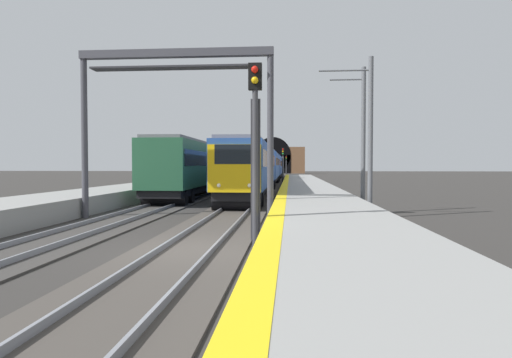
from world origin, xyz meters
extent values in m
plane|color=#302D2B|center=(0.00, 0.00, 0.00)|extent=(320.00, 320.00, 0.00)
cube|color=gray|center=(0.00, -4.03, 0.45)|extent=(112.00, 3.84, 0.90)
cube|color=yellow|center=(0.00, -2.37, 0.91)|extent=(112.00, 0.50, 0.01)
cube|color=#423D38|center=(0.00, 0.00, 0.03)|extent=(160.00, 3.19, 0.06)
cube|color=gray|center=(0.00, 0.72, 0.14)|extent=(160.00, 0.07, 0.15)
cube|color=gray|center=(0.00, -0.72, 0.14)|extent=(160.00, 0.07, 0.15)
cube|color=#383533|center=(0.00, 4.54, 0.03)|extent=(160.00, 3.07, 0.06)
cube|color=gray|center=(0.00, 5.26, 0.14)|extent=(160.00, 0.07, 0.15)
cube|color=gray|center=(0.00, 3.82, 0.14)|extent=(160.00, 0.07, 0.15)
cube|color=#264C99|center=(18.60, 0.00, 2.39)|extent=(18.36, 2.80, 2.69)
cube|color=black|center=(18.60, 0.00, 2.76)|extent=(17.62, 2.83, 0.92)
cube|color=slate|center=(18.60, 0.00, 3.83)|extent=(17.81, 2.39, 0.20)
cube|color=black|center=(18.60, 0.00, 0.84)|extent=(17.99, 2.47, 0.55)
cylinder|color=black|center=(10.43, -0.02, 0.50)|extent=(1.00, 2.54, 0.99)
cylinder|color=black|center=(12.23, -0.02, 0.50)|extent=(1.00, 2.54, 0.99)
cylinder|color=black|center=(24.98, 0.02, 0.50)|extent=(1.00, 2.54, 0.99)
cylinder|color=black|center=(26.78, 0.02, 0.50)|extent=(1.00, 2.54, 0.99)
cube|color=#E5B20F|center=(9.39, -0.02, 2.23)|extent=(0.13, 2.65, 2.37)
cube|color=black|center=(9.34, -0.02, 2.92)|extent=(0.04, 1.93, 0.97)
sphere|color=#F2EACC|center=(9.33, -0.78, 1.39)|extent=(0.20, 0.20, 0.20)
sphere|color=#F2EACC|center=(9.33, 0.74, 1.39)|extent=(0.20, 0.20, 0.20)
cube|color=#264C99|center=(37.68, 0.00, 2.39)|extent=(18.36, 2.80, 2.69)
cube|color=black|center=(37.68, 0.00, 2.77)|extent=(17.62, 2.83, 0.76)
cube|color=slate|center=(37.68, 0.00, 3.83)|extent=(17.81, 2.39, 0.20)
cube|color=black|center=(37.68, 0.00, 0.84)|extent=(17.99, 2.47, 0.55)
cylinder|color=black|center=(29.43, -0.02, 0.50)|extent=(1.00, 2.54, 0.99)
cylinder|color=black|center=(31.23, -0.02, 0.50)|extent=(1.00, 2.54, 0.99)
cylinder|color=black|center=(44.12, 0.02, 0.50)|extent=(1.00, 2.54, 0.99)
cylinder|color=black|center=(45.92, 0.02, 0.50)|extent=(1.00, 2.54, 0.99)
cube|color=#264C99|center=(56.75, 0.00, 2.39)|extent=(18.36, 2.80, 2.69)
cube|color=black|center=(56.75, 0.00, 2.64)|extent=(17.62, 2.83, 0.83)
cube|color=slate|center=(56.75, 0.00, 3.83)|extent=(17.81, 2.39, 0.20)
cube|color=black|center=(56.75, 0.00, 0.84)|extent=(17.99, 2.47, 0.55)
cylinder|color=black|center=(48.72, -0.02, 0.50)|extent=(1.00, 2.54, 0.99)
cylinder|color=black|center=(50.52, -0.02, 0.50)|extent=(1.00, 2.54, 0.99)
cylinder|color=black|center=(62.98, 0.02, 0.50)|extent=(1.00, 2.54, 0.99)
cylinder|color=black|center=(64.78, 0.02, 0.50)|extent=(1.00, 2.54, 0.99)
cube|color=#264C99|center=(75.83, 0.00, 2.39)|extent=(18.36, 2.80, 2.69)
cube|color=black|center=(75.83, 0.00, 2.62)|extent=(17.62, 2.83, 0.86)
cube|color=slate|center=(75.83, 0.00, 3.83)|extent=(17.81, 2.39, 0.20)
cube|color=black|center=(75.83, 0.00, 0.84)|extent=(17.99, 2.47, 0.55)
cylinder|color=black|center=(67.57, -0.02, 0.50)|extent=(1.00, 2.54, 0.99)
cylinder|color=black|center=(69.37, -0.02, 0.50)|extent=(1.00, 2.54, 0.99)
cylinder|color=black|center=(82.29, 0.02, 0.50)|extent=(1.00, 2.54, 0.99)
cylinder|color=black|center=(84.09, 0.02, 0.50)|extent=(1.00, 2.54, 0.99)
cube|color=black|center=(37.68, 0.00, 4.38)|extent=(1.30, 1.66, 0.90)
cube|color=#235638|center=(20.49, 4.54, 2.44)|extent=(18.19, 2.95, 2.92)
cube|color=black|center=(20.49, 4.54, 2.82)|extent=(17.46, 2.98, 0.95)
cube|color=slate|center=(20.49, 4.54, 4.00)|extent=(17.64, 2.52, 0.20)
cube|color=black|center=(20.49, 4.54, 0.80)|extent=(17.82, 2.61, 0.52)
cylinder|color=black|center=(28.22, 4.59, 0.47)|extent=(0.95, 2.62, 0.93)
cylinder|color=black|center=(26.42, 4.58, 0.47)|extent=(0.95, 2.62, 0.93)
cylinder|color=black|center=(14.56, 4.50, 0.47)|extent=(0.95, 2.62, 0.93)
cylinder|color=black|center=(12.76, 4.49, 0.47)|extent=(0.95, 2.62, 0.93)
cube|color=yellow|center=(29.62, 4.60, 2.28)|extent=(0.14, 2.72, 2.58)
cube|color=black|center=(29.67, 4.60, 3.03)|extent=(0.05, 1.99, 1.05)
sphere|color=#F2EACC|center=(29.67, 5.38, 1.33)|extent=(0.20, 0.20, 0.20)
sphere|color=#F2EACC|center=(29.68, 3.82, 1.33)|extent=(0.20, 0.20, 0.20)
cube|color=#235638|center=(39.29, 4.54, 2.44)|extent=(18.19, 2.95, 2.92)
cube|color=black|center=(39.29, 4.54, 2.91)|extent=(17.46, 2.98, 0.96)
cube|color=slate|center=(39.29, 4.54, 4.00)|extent=(17.64, 2.52, 0.20)
cube|color=black|center=(39.29, 4.54, 0.80)|extent=(17.82, 2.61, 0.52)
cylinder|color=black|center=(47.31, 4.59, 0.47)|extent=(0.95, 2.62, 0.93)
cylinder|color=black|center=(45.51, 4.58, 0.47)|extent=(0.95, 2.62, 0.93)
cylinder|color=black|center=(33.07, 4.50, 0.47)|extent=(0.95, 2.62, 0.93)
cylinder|color=black|center=(31.27, 4.49, 0.47)|extent=(0.95, 2.62, 0.93)
cube|color=black|center=(39.29, 4.54, 4.55)|extent=(1.31, 1.71, 0.90)
cylinder|color=#38383D|center=(0.57, -1.79, 2.26)|extent=(0.16, 0.16, 4.52)
cube|color=black|center=(0.57, -1.79, 4.89)|extent=(0.20, 0.38, 0.75)
cube|color=#38383D|center=(0.71, -1.79, 2.26)|extent=(0.04, 0.28, 4.07)
sphere|color=red|center=(0.44, -1.79, 5.07)|extent=(0.20, 0.20, 0.20)
sphere|color=yellow|center=(0.44, -1.79, 4.77)|extent=(0.20, 0.20, 0.20)
cylinder|color=#4C4C54|center=(46.58, -1.79, 1.84)|extent=(0.16, 0.16, 3.68)
cube|color=black|center=(46.58, -1.79, 4.20)|extent=(0.20, 0.38, 1.05)
cube|color=#4C4C54|center=(46.72, -1.79, 1.84)|extent=(0.04, 0.28, 3.31)
sphere|color=red|center=(46.45, -1.79, 4.53)|extent=(0.20, 0.20, 0.20)
sphere|color=yellow|center=(46.45, -1.79, 4.23)|extent=(0.20, 0.20, 0.20)
sphere|color=green|center=(46.45, -1.79, 3.93)|extent=(0.20, 0.20, 0.20)
cylinder|color=#38383D|center=(92.28, -1.79, 1.82)|extent=(0.16, 0.16, 3.64)
cube|color=black|center=(92.28, -1.79, 4.17)|extent=(0.20, 0.38, 1.05)
cube|color=#38383D|center=(92.42, -1.79, 1.82)|extent=(0.04, 0.28, 3.28)
sphere|color=red|center=(92.15, -1.79, 4.49)|extent=(0.20, 0.20, 0.20)
sphere|color=yellow|center=(92.15, -1.79, 4.19)|extent=(0.20, 0.20, 0.20)
sphere|color=green|center=(92.15, -1.79, 3.89)|extent=(0.20, 0.20, 0.20)
cylinder|color=#3F3F47|center=(7.08, 6.46, 3.56)|extent=(0.28, 0.28, 7.13)
cylinder|color=#3F3F47|center=(7.08, -1.92, 3.56)|extent=(0.28, 0.28, 7.13)
cube|color=#3F3F47|center=(7.08, 2.27, 7.30)|extent=(0.36, 8.65, 0.35)
cube|color=#2D2D33|center=(7.08, 2.27, 6.68)|extent=(0.70, 7.53, 0.08)
cube|color=brown|center=(114.39, 2.27, 3.83)|extent=(2.80, 18.45, 7.67)
cube|color=black|center=(112.94, 2.27, 2.68)|extent=(0.12, 10.33, 5.37)
cylinder|color=black|center=(112.94, 2.27, 5.37)|extent=(0.12, 10.33, 10.33)
cylinder|color=#595B60|center=(9.88, -6.35, 3.59)|extent=(0.22, 0.22, 7.19)
cylinder|color=#595B60|center=(9.88, -5.53, 6.59)|extent=(0.08, 1.65, 0.08)
cylinder|color=#595B60|center=(7.99, -6.35, 3.61)|extent=(0.22, 0.22, 7.22)
cylinder|color=#595B60|center=(7.99, -5.20, 6.62)|extent=(0.08, 2.30, 0.08)
camera|label=1|loc=(-11.66, -2.79, 2.39)|focal=30.24mm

